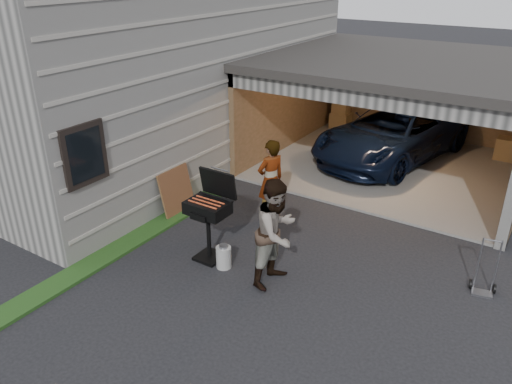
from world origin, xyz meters
TOP-DOWN VIEW (x-y plane):
  - ground at (0.00, 0.00)m, footprint 80.00×80.00m
  - house at (-6.00, 4.00)m, footprint 7.00×11.00m
  - groundcover_strip at (-2.25, -1.00)m, footprint 0.50×8.00m
  - garage at (0.76, 6.79)m, footprint 6.80×6.30m
  - minivan at (0.50, 6.90)m, footprint 3.37×5.48m
  - woman at (-0.50, 2.20)m, footprint 0.64×0.76m
  - man at (0.80, 0.27)m, footprint 0.80×0.98m
  - bbq_grill at (-0.60, 0.24)m, footprint 0.75×0.66m
  - propane_tank at (-0.20, 0.11)m, footprint 0.34×0.34m
  - plywood_panel at (-2.34, 1.30)m, footprint 0.25×0.92m
  - hand_truck at (3.89, 1.87)m, footprint 0.44×0.37m

SIDE VIEW (x-z plane):
  - ground at x=0.00m, z-range 0.00..0.00m
  - groundcover_strip at x=-2.25m, z-range 0.00..0.06m
  - hand_truck at x=3.89m, z-range -0.31..0.69m
  - propane_tank at x=-0.20m, z-range 0.00..0.41m
  - plywood_panel at x=-2.34m, z-range 0.00..1.01m
  - minivan at x=0.50m, z-range 0.00..1.42m
  - woman at x=-0.50m, z-range 0.00..1.77m
  - man at x=0.80m, z-range 0.00..1.91m
  - bbq_grill at x=-0.60m, z-range 0.16..1.83m
  - garage at x=0.76m, z-range 0.42..3.32m
  - house at x=-6.00m, z-range 0.00..5.50m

